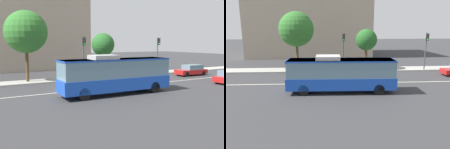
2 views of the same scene
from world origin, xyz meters
TOP-DOWN VIEW (x-y plane):
  - ground_plane at (0.00, 0.00)m, footprint 160.00×160.00m
  - sidewalk_kerb at (0.00, 7.28)m, footprint 80.00×2.90m
  - lane_centre_line at (0.00, 0.00)m, footprint 76.00×0.16m
  - transit_bus at (2.18, -3.10)m, footprint 10.06×2.76m
  - sedan_red_behind at (17.86, 2.87)m, footprint 4.57×1.97m
  - traffic_light_near_corner at (3.23, 6.13)m, footprint 0.32×0.62m
  - traffic_light_mid_block at (14.63, 6.17)m, footprint 0.33×0.62m
  - street_tree_kerbside_left at (6.58, 7.55)m, footprint 2.99×2.99m
  - street_tree_kerbside_centre at (-3.08, 7.51)m, footprint 4.74×4.74m
  - office_block_background at (-2.23, 25.11)m, footprint 24.60×14.50m

SIDE VIEW (x-z plane):
  - ground_plane at x=0.00m, z-range 0.00..0.00m
  - lane_centre_line at x=0.00m, z-range 0.00..0.01m
  - sidewalk_kerb at x=0.00m, z-range 0.00..0.14m
  - sedan_red_behind at x=17.86m, z-range -0.01..1.46m
  - transit_bus at x=2.18m, z-range 0.08..3.54m
  - traffic_light_near_corner at x=3.23m, z-range 0.96..6.16m
  - traffic_light_mid_block at x=14.63m, z-range 0.96..6.16m
  - street_tree_kerbside_left at x=6.58m, z-range 1.33..7.05m
  - street_tree_kerbside_centre at x=-3.08m, z-range 1.64..9.69m
  - office_block_background at x=-2.23m, z-range 0.00..17.00m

